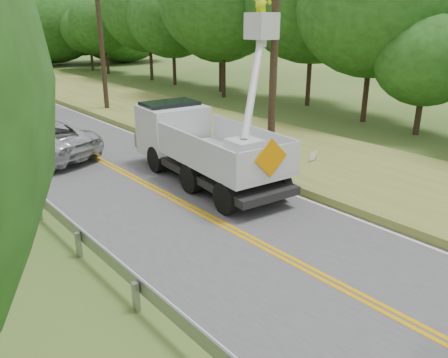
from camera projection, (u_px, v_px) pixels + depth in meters
ground at (411, 324)px, 9.18m from camera, size 140.00×140.00×0.00m
road at (105, 163)px, 19.28m from camera, size 7.20×96.00×0.03m
utility_poles at (161, 31)px, 22.67m from camera, size 1.60×43.30×10.00m
tall_grass_verge at (230, 134)px, 23.51m from camera, size 7.00×96.00×0.30m
treeline_right at (231, 12)px, 33.73m from camera, size 11.90×52.84×11.35m
bucket_truck at (198, 134)px, 17.38m from camera, size 4.42×7.75×7.27m
suv_silver at (36, 139)px, 19.68m from camera, size 4.52×6.57×1.67m
yard_sign at (313, 156)px, 18.50m from camera, size 0.48×0.10×0.69m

